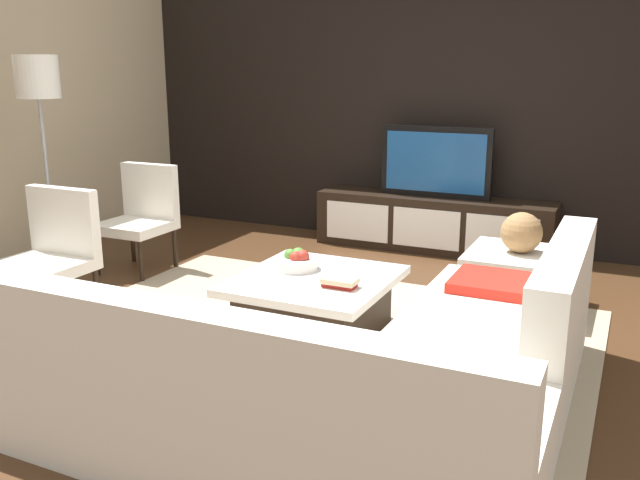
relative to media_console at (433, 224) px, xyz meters
The scene contains 14 objects.
ground_plane 2.41m from the media_console, 90.00° to the right, with size 14.00×14.00×0.00m, color #4C301C.
feature_wall_back 1.19m from the media_console, 90.00° to the left, with size 6.40×0.12×2.80m, color black.
area_rug 2.41m from the media_console, 92.39° to the right, with size 3.38×2.63×0.01m, color tan.
media_console is the anchor object (origin of this frame).
television 0.57m from the media_console, 90.00° to the left, with size 1.01×0.06×0.63m.
sectional_couch 3.34m from the media_console, 80.93° to the right, with size 2.54×2.33×0.80m.
coffee_table 2.30m from the media_console, 92.49° to the right, with size 0.93×0.99×0.38m.
accent_chair_near 3.31m from the media_console, 123.17° to the right, with size 0.56×0.51×0.87m.
floor_lamp 3.49m from the media_console, 140.16° to the right, with size 0.32×0.32×1.74m.
ottoman 1.57m from the media_console, 51.88° to the right, with size 0.70×0.70×0.40m, color white.
fruit_bowl 2.22m from the media_console, 97.26° to the right, with size 0.28×0.28×0.13m.
accent_chair_far 2.59m from the media_console, 141.54° to the right, with size 0.53×0.51×0.87m.
decorative_ball 1.60m from the media_console, 51.88° to the right, with size 0.28×0.28×0.28m, color #997247.
book_stack 2.42m from the media_console, 87.08° to the right, with size 0.21×0.13×0.06m.
Camera 1 is at (1.65, -3.51, 1.65)m, focal length 37.90 mm.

